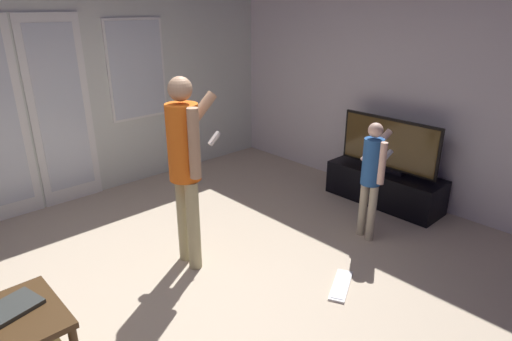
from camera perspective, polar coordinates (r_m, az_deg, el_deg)
ground_plane at (r=3.55m, az=-9.52°, el=-17.50°), size 6.28×5.25×0.02m
wall_back_with_doors at (r=5.25m, az=-26.68°, el=9.69°), size 6.28×0.09×2.77m
wall_right_plain at (r=5.21m, az=19.45°, el=10.90°), size 0.06×5.25×2.74m
tv_stand at (r=5.25m, az=16.58°, el=-2.06°), size 0.47×1.33×0.40m
flat_screen_tv at (r=5.08m, az=17.13°, el=3.26°), size 0.08×1.18×0.62m
person_adult at (r=3.62m, az=-9.25°, el=1.64°), size 0.61×0.45×1.67m
person_child at (r=4.25m, az=15.07°, el=-0.06°), size 0.49×0.31×1.18m
loose_keyboard at (r=3.78m, az=11.13°, el=-14.62°), size 0.45×0.31×0.02m
laptop_closed at (r=3.08m, az=-29.78°, el=-15.54°), size 0.38×0.30×0.03m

